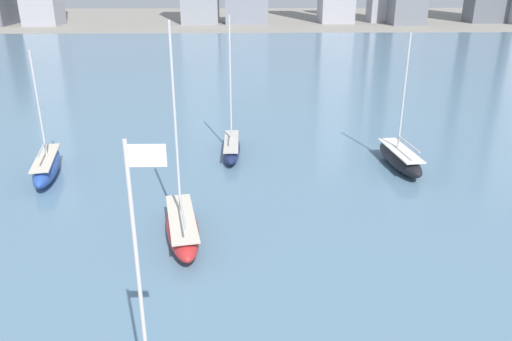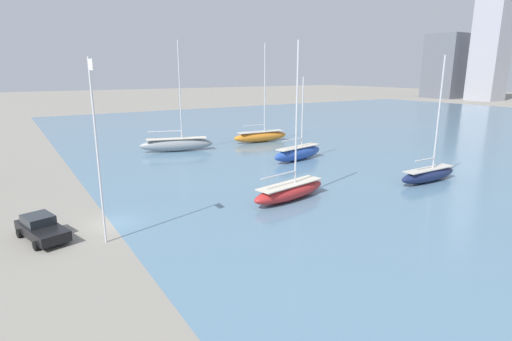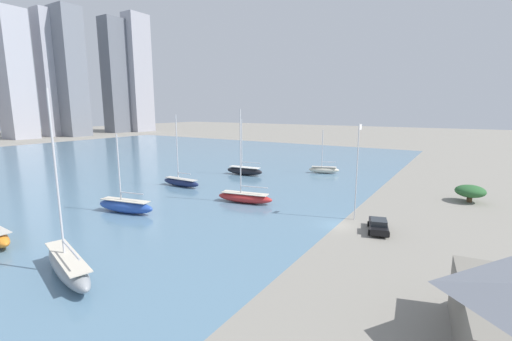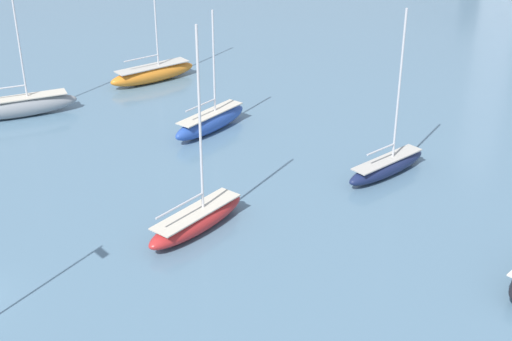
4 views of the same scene
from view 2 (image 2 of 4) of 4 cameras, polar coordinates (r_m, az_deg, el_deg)
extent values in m
plane|color=gray|center=(34.08, -19.91, -7.19)|extent=(500.00, 500.00, 0.00)
cylinder|color=silver|center=(28.92, -21.69, 2.12)|extent=(0.14, 0.14, 12.74)
cube|color=white|center=(27.80, -22.55, 13.82)|extent=(1.10, 0.03, 0.70)
cube|color=slate|center=(206.86, 25.55, 13.27)|extent=(15.51, 14.47, 28.20)
cube|color=#A8A8B2|center=(196.80, 31.02, 18.76)|extent=(11.47, 11.30, 69.51)
ellipsoid|color=orange|center=(69.07, 0.67, 4.87)|extent=(2.84, 10.31, 1.82)
cube|color=#BCB7AD|center=(68.94, 0.67, 5.58)|extent=(2.33, 8.45, 0.10)
cube|color=#2D2D33|center=(69.15, 0.67, 4.47)|extent=(0.27, 1.84, 0.82)
cylinder|color=silver|center=(68.64, 1.26, 11.68)|extent=(0.18, 0.18, 14.55)
cylinder|color=silver|center=(68.17, -0.27, 6.46)|extent=(0.39, 4.10, 0.14)
ellipsoid|color=#B72828|center=(37.91, 4.88, -3.00)|extent=(3.82, 9.33, 1.57)
cube|color=beige|center=(37.71, 4.91, -1.93)|extent=(3.13, 7.65, 0.10)
cube|color=#2D2D33|center=(38.04, 4.87, -3.62)|extent=(0.46, 1.64, 0.70)
cylinder|color=silver|center=(36.98, 5.83, 8.03)|extent=(0.18, 0.18, 12.94)
cylinder|color=silver|center=(36.30, 3.28, -0.65)|extent=(0.98, 4.44, 0.14)
ellipsoid|color=#284CA8|center=(54.91, 6.04, 2.46)|extent=(3.72, 9.36, 1.87)
cube|color=beige|center=(54.74, 6.06, 3.36)|extent=(3.05, 7.68, 0.10)
cube|color=#2D2D33|center=(55.01, 6.02, 1.93)|extent=(0.49, 1.65, 0.84)
cylinder|color=silver|center=(54.61, 6.66, 8.29)|extent=(0.18, 0.18, 9.27)
cylinder|color=silver|center=(53.59, 5.22, 4.41)|extent=(0.92, 3.84, 0.14)
ellipsoid|color=gray|center=(62.00, -11.25, 3.64)|extent=(5.09, 11.13, 1.99)
cube|color=beige|center=(61.84, -11.29, 4.50)|extent=(4.18, 9.12, 0.10)
cube|color=#2D2D33|center=(62.10, -11.22, 3.15)|extent=(0.71, 1.94, 0.90)
cylinder|color=silver|center=(61.18, -10.83, 11.19)|extent=(0.18, 0.18, 14.24)
cylinder|color=silver|center=(61.56, -12.91, 5.46)|extent=(1.56, 4.85, 0.14)
ellipsoid|color=#19234C|center=(47.77, 23.41, -0.60)|extent=(1.74, 8.73, 1.50)
cube|color=#BCB7AD|center=(47.61, 23.49, 0.22)|extent=(1.43, 7.16, 0.10)
cube|color=#2D2D33|center=(47.87, 23.37, -1.08)|extent=(0.16, 1.57, 0.67)
cylinder|color=silver|center=(47.22, 24.66, 7.46)|extent=(0.18, 0.18, 11.98)
cylinder|color=silver|center=(46.61, 22.97, 1.45)|extent=(0.15, 3.20, 0.14)
cube|color=black|center=(32.90, -28.22, -7.53)|extent=(5.53, 3.34, 0.72)
cube|color=#23282D|center=(33.19, -28.69, -6.15)|extent=(2.57, 2.30, 0.65)
cylinder|color=black|center=(34.19, -30.71, -7.71)|extent=(0.70, 0.45, 0.65)
cylinder|color=black|center=(34.77, -27.47, -6.97)|extent=(0.70, 0.45, 0.65)
cylinder|color=black|center=(31.31, -28.90, -9.39)|extent=(0.70, 0.45, 0.65)
cylinder|color=black|center=(31.93, -25.39, -8.53)|extent=(0.70, 0.45, 0.65)
camera|label=1|loc=(26.59, -54.81, 20.07)|focal=35.00mm
camera|label=3|loc=(72.39, -38.99, 13.18)|focal=24.00mm
camera|label=4|loc=(15.76, 174.60, 49.98)|focal=50.00mm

